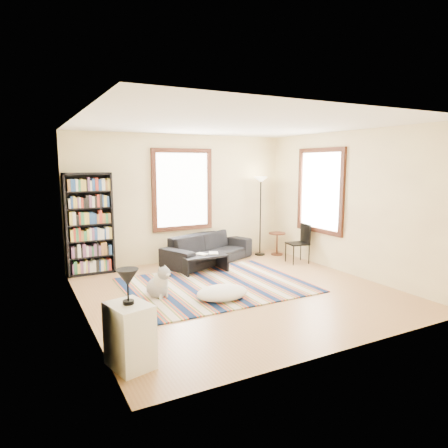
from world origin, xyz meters
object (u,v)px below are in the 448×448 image
folding_chair (297,244)px  dog (157,281)px  floor_cushion (222,293)px  floor_lamp (260,216)px  side_table (277,244)px  white_cabinet (130,335)px  sofa (208,248)px  bookshelf (89,224)px  coffee_table (204,264)px

folding_chair → dog: bearing=-158.5°
folding_chair → floor_cushion: bearing=-143.3°
floor_lamp → dog: bearing=-150.2°
side_table → white_cabinet: 5.79m
sofa → floor_cushion: (-0.85, -2.30, -0.21)m
floor_lamp → white_cabinet: 5.68m
floor_cushion → white_cabinet: 2.38m
sofa → folding_chair: 1.97m
sofa → folding_chair: (1.73, -0.94, 0.11)m
side_table → bookshelf: bearing=175.0°
bookshelf → dog: bearing=-70.5°
bookshelf → side_table: bearing=-5.0°
white_cabinet → coffee_table: bearing=39.0°
floor_cushion → side_table: (2.63, 2.20, 0.16)m
bookshelf → dog: 2.23m
coffee_table → side_table: side_table is taller
coffee_table → floor_cushion: 1.66m
bookshelf → side_table: (4.23, -0.37, -0.73)m
white_cabinet → side_table: bearing=24.8°
sofa → dog: 2.45m
bookshelf → coffee_table: bearing=-25.6°
floor_cushion → floor_lamp: 3.40m
folding_chair → dog: size_ratio=1.60×
floor_lamp → side_table: (0.36, -0.20, -0.66)m
sofa → white_cabinet: size_ratio=3.09×
bookshelf → floor_cushion: 3.16m
white_cabinet → folding_chair: bearing=18.1°
coffee_table → floor_cushion: bearing=-104.4°
bookshelf → coffee_table: bookshelf is taller
floor_cushion → floor_lamp: bearing=46.6°
dog → white_cabinet: bearing=-136.4°
sofa → side_table: sofa is taller
coffee_table → folding_chair: size_ratio=1.05×
bookshelf → white_cabinet: bearing=-93.8°
side_table → dog: side_table is taller
sofa → side_table: size_ratio=4.00×
bookshelf → folding_chair: size_ratio=2.33×
sofa → floor_cushion: 2.46m
sofa → white_cabinet: bearing=-148.5°
dog → floor_cushion: bearing=-53.7°
side_table → floor_lamp: bearing=150.9°
white_cabinet → dog: bearing=50.1°
coffee_table → white_cabinet: bearing=-126.8°
side_table → folding_chair: folding_chair is taller
coffee_table → dog: 1.66m
coffee_table → floor_cushion: coffee_table is taller
floor_cushion → side_table: side_table is taller
folding_chair → white_cabinet: bearing=-138.9°
bookshelf → coffee_table: 2.38m
floor_cushion → white_cabinet: white_cabinet is taller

